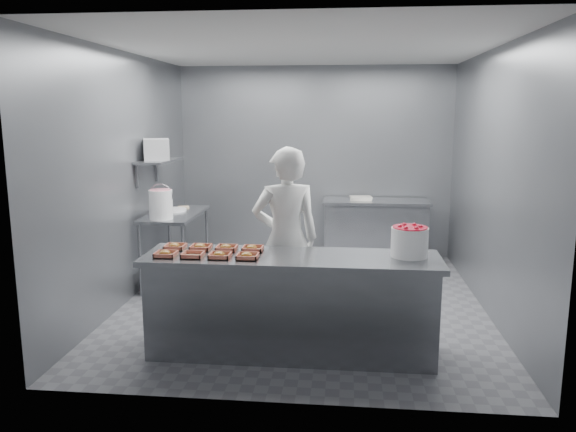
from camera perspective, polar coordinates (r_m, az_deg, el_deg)
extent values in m
plane|color=#4C4C51|center=(6.47, 1.49, -8.77)|extent=(4.50, 4.50, 0.00)
plane|color=white|center=(6.14, 1.62, 16.73)|extent=(4.50, 4.50, 0.00)
cube|color=slate|center=(8.38, 2.73, 5.48)|extent=(4.00, 0.04, 2.80)
cube|color=slate|center=(6.60, -16.06, 3.71)|extent=(0.04, 4.50, 2.80)
cube|color=slate|center=(6.32, 19.98, 3.20)|extent=(0.04, 4.50, 2.80)
cube|color=slate|center=(4.92, 0.33, -4.33)|extent=(2.60, 0.70, 0.05)
cube|color=slate|center=(5.06, 0.33, -9.26)|extent=(2.50, 0.64, 0.85)
cube|color=slate|center=(7.12, -11.45, 0.15)|extent=(0.60, 1.20, 0.04)
cube|color=slate|center=(7.27, -11.25, -5.12)|extent=(0.56, 1.15, 0.03)
cylinder|color=slate|center=(6.78, -14.81, -4.32)|extent=(0.04, 0.04, 0.88)
cylinder|color=slate|center=(6.62, -10.58, -4.51)|extent=(0.04, 0.04, 0.88)
cylinder|color=slate|center=(7.81, -11.94, -2.25)|extent=(0.04, 0.04, 0.88)
cylinder|color=slate|center=(7.67, -8.24, -2.36)|extent=(0.04, 0.04, 0.88)
cube|color=slate|center=(8.10, 8.93, 1.44)|extent=(1.50, 0.60, 0.05)
cube|color=slate|center=(8.18, 8.84, -1.68)|extent=(1.44, 0.55, 0.85)
cube|color=slate|center=(7.09, -12.96, 5.52)|extent=(0.35, 0.90, 0.03)
cube|color=tan|center=(5.00, -12.30, -3.80)|extent=(0.18, 0.18, 0.04)
cube|color=white|center=(5.00, -11.75, -3.89)|extent=(0.10, 0.06, 0.00)
ellipsoid|color=#A96D2A|center=(5.00, -12.41, -3.69)|extent=(0.10, 0.10, 0.05)
cube|color=tan|center=(4.93, -9.64, -3.91)|extent=(0.18, 0.18, 0.04)
cube|color=white|center=(4.94, -9.09, -4.00)|extent=(0.10, 0.06, 0.00)
cube|color=tan|center=(4.87, -6.91, -4.01)|extent=(0.18, 0.18, 0.04)
cube|color=white|center=(4.88, -6.36, -4.09)|extent=(0.10, 0.06, 0.00)
ellipsoid|color=#A96D2A|center=(4.87, -7.03, -3.89)|extent=(0.10, 0.10, 0.05)
cube|color=tan|center=(4.83, -4.13, -4.10)|extent=(0.18, 0.18, 0.04)
cube|color=white|center=(4.84, -3.57, -4.19)|extent=(0.10, 0.06, 0.00)
ellipsoid|color=#A96D2A|center=(4.83, -4.25, -3.98)|extent=(0.10, 0.10, 0.05)
cube|color=tan|center=(5.25, -11.38, -3.08)|extent=(0.18, 0.18, 0.04)
cube|color=white|center=(5.25, -10.86, -3.17)|extent=(0.10, 0.06, 0.00)
ellipsoid|color=#A96D2A|center=(5.25, -11.49, -2.97)|extent=(0.10, 0.10, 0.05)
cube|color=tan|center=(5.19, -8.85, -3.17)|extent=(0.18, 0.18, 0.04)
cube|color=white|center=(5.19, -8.32, -3.26)|extent=(0.10, 0.06, 0.00)
ellipsoid|color=#A96D2A|center=(5.19, -8.96, -3.06)|extent=(0.10, 0.10, 0.05)
cube|color=tan|center=(5.13, -6.25, -3.25)|extent=(0.18, 0.18, 0.04)
cube|color=white|center=(5.14, -5.72, -3.34)|extent=(0.10, 0.06, 0.00)
ellipsoid|color=#A96D2A|center=(5.13, -6.36, -3.14)|extent=(0.10, 0.10, 0.05)
cube|color=tan|center=(5.09, -3.60, -3.33)|extent=(0.18, 0.18, 0.04)
cube|color=white|center=(5.10, -3.07, -3.42)|extent=(0.10, 0.06, 0.00)
ellipsoid|color=#A96D2A|center=(5.09, -3.71, -3.22)|extent=(0.10, 0.10, 0.05)
imported|color=white|center=(5.50, -0.23, -2.38)|extent=(0.76, 0.60, 1.81)
cylinder|color=white|center=(4.97, 12.25, -2.62)|extent=(0.32, 0.32, 0.25)
cylinder|color=red|center=(4.94, 12.30, -1.30)|extent=(0.30, 0.30, 0.04)
cylinder|color=white|center=(6.71, -12.78, 1.14)|extent=(0.27, 0.27, 0.34)
cylinder|color=pink|center=(6.69, -12.84, 2.55)|extent=(0.25, 0.25, 0.02)
torus|color=slate|center=(6.70, -12.82, 2.01)|extent=(0.29, 0.01, 0.29)
cylinder|color=white|center=(7.26, -11.63, 0.61)|extent=(0.45, 0.45, 0.03)
cube|color=#CCB28C|center=(7.46, -10.57, 0.89)|extent=(0.17, 0.16, 0.02)
cube|color=gray|center=(7.00, -13.23, 6.61)|extent=(0.39, 0.42, 0.25)
cube|color=silver|center=(8.08, 7.42, 1.81)|extent=(0.31, 0.23, 0.05)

